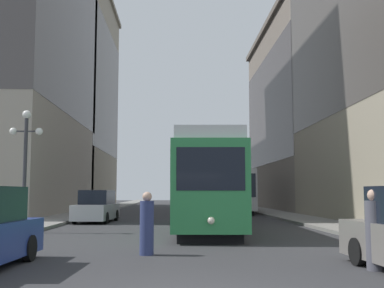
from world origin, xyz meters
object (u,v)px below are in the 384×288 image
transit_bus (232,189)px  parked_car_left_mid (97,207)px  streetcar (206,183)px  pedestrian_crossing_near (147,225)px  pedestrian_crossing_far (375,232)px  lamp_post_left_near (25,150)px

transit_bus → parked_car_left_mid: transit_bus is taller
streetcar → pedestrian_crossing_near: streetcar is taller
streetcar → pedestrian_crossing_far: 11.85m
transit_bus → pedestrian_crossing_near: (-5.60, -27.23, -1.15)m
transit_bus → pedestrian_crossing_far: 29.99m
pedestrian_crossing_near → lamp_post_left_near: (-5.62, 7.34, 2.70)m
parked_car_left_mid → pedestrian_crossing_near: 15.05m
parked_car_left_mid → pedestrian_crossing_near: bearing=-72.6°
transit_bus → pedestrian_crossing_far: transit_bus is taller
parked_car_left_mid → lamp_post_left_near: (-1.90, -7.25, 2.65)m
streetcar → parked_car_left_mid: streetcar is taller
parked_car_left_mid → lamp_post_left_near: 7.95m
streetcar → parked_car_left_mid: 8.43m
parked_car_left_mid → pedestrian_crossing_near: (3.72, -14.59, -0.05)m
pedestrian_crossing_near → pedestrian_crossing_far: pedestrian_crossing_far is taller
transit_bus → pedestrian_crossing_near: 27.82m
lamp_post_left_near → pedestrian_crossing_near: bearing=-52.5°
transit_bus → pedestrian_crossing_far: size_ratio=7.02×
pedestrian_crossing_near → pedestrian_crossing_far: 5.81m
streetcar → lamp_post_left_near: (-7.77, -1.34, 1.40)m
lamp_post_left_near → parked_car_left_mid: bearing=75.3°
pedestrian_crossing_near → lamp_post_left_near: size_ratio=0.34×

